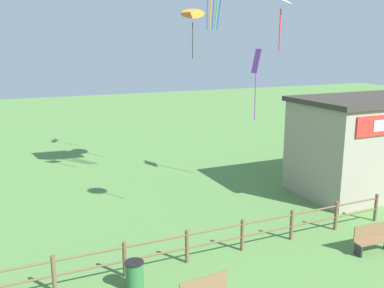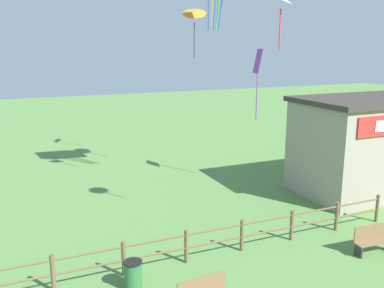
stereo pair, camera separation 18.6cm
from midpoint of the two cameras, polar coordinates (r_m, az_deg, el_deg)
wooden_fence at (r=15.34m, az=2.80°, el=-12.47°), size 15.39×0.14×1.19m
seaside_building at (r=23.44m, az=22.45°, el=0.04°), size 7.84×4.50×4.80m
park_bench_by_building at (r=16.95m, az=22.66°, el=-11.48°), size 1.55×0.50×1.03m
trash_bin at (r=13.68m, az=-8.07°, el=-16.97°), size 0.59×0.59×0.91m
kite_purple_streamer at (r=22.03m, az=8.29°, el=9.84°), size 0.45×0.91×3.61m
kite_white_delta at (r=15.44m, az=11.46°, el=18.24°), size 1.17×1.16×1.92m
kite_orange_delta at (r=23.45m, az=-0.16°, el=17.01°), size 1.61×1.56×2.70m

